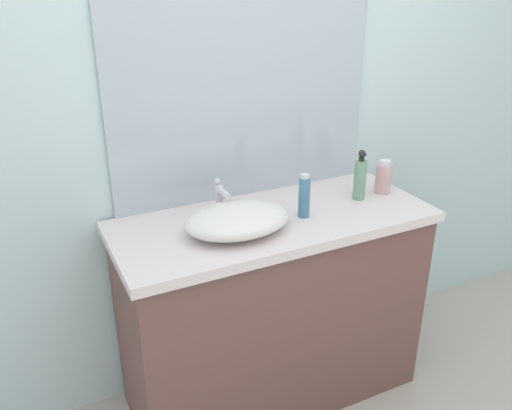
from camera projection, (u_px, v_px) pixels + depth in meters
The scene contains 8 objects.
bathroom_wall_rear at pixel (231, 106), 2.25m from camera, with size 6.00×0.06×2.60m, color silver.
vanity_counter at pixel (273, 309), 2.36m from camera, with size 1.32×0.55×0.91m.
wall_mirror_panel at pixel (245, 62), 2.16m from camera, with size 1.17×0.01×1.16m, color #B2BCC6.
sink_basin at pixel (238, 219), 2.04m from camera, with size 0.42×0.30×0.10m, color silver.
faucet at pixel (221, 196), 2.16m from camera, with size 0.03×0.13×0.15m.
soap_dispenser at pixel (360, 178), 2.31m from camera, with size 0.05×0.05×0.22m.
lotion_bottle at pixel (383, 178), 2.38m from camera, with size 0.07×0.07×0.15m.
perfume_bottle at pixel (304, 196), 2.14m from camera, with size 0.05×0.05×0.18m.
Camera 1 is at (-0.89, -1.32, 1.84)m, focal length 37.45 mm.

